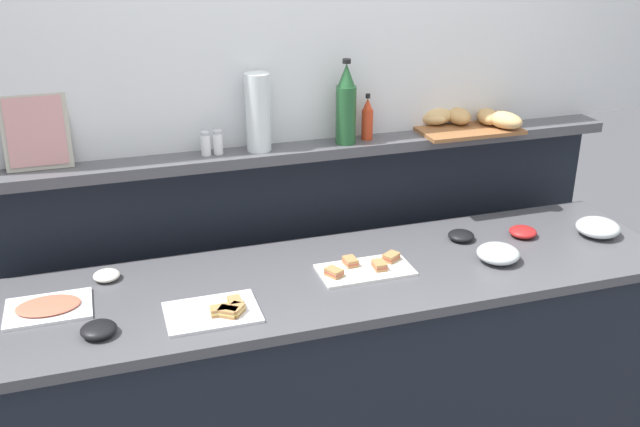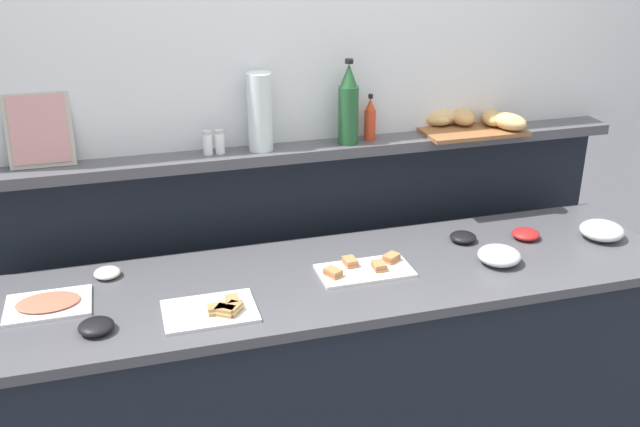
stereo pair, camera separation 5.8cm
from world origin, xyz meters
TOP-DOWN VIEW (x-y plane):
  - ground_plane at (0.00, 0.60)m, footprint 12.00×12.00m
  - buffet_counter at (0.00, 0.00)m, footprint 2.38×0.62m
  - back_ledge_unit at (0.00, 0.48)m, footprint 2.50×0.22m
  - sandwich_platter_rear at (0.09, -0.01)m, footprint 0.32×0.17m
  - sandwich_platter_side at (-0.45, -0.14)m, footprint 0.29×0.20m
  - cold_cuts_platter at (-0.94, 0.05)m, footprint 0.26×0.19m
  - glass_bowl_large at (1.03, -0.00)m, footprint 0.16×0.16m
  - glass_bowl_medium at (0.56, -0.08)m, footprint 0.15×0.15m
  - condiment_bowl_red at (-0.76, 0.20)m, footprint 0.09×0.09m
  - condiment_bowl_dark at (0.52, 0.12)m, footprint 0.10×0.10m
  - condiment_bowl_teal at (0.76, 0.08)m, footprint 0.10×0.10m
  - condiment_bowl_cream at (-0.80, -0.15)m, footprint 0.11×0.11m
  - hot_sauce_bottle at (0.25, 0.41)m, footprint 0.04×0.04m
  - wine_bottle_green at (0.15, 0.39)m, footprint 0.08×0.08m
  - salt_shaker at (-0.37, 0.41)m, footprint 0.03×0.03m
  - pepper_shaker at (-0.33, 0.41)m, footprint 0.03×0.03m
  - bread_basket at (0.67, 0.42)m, footprint 0.40×0.30m
  - framed_picture at (-0.93, 0.45)m, footprint 0.22×0.07m
  - water_carafe at (-0.18, 0.41)m, footprint 0.09×0.09m

SIDE VIEW (x-z plane):
  - ground_plane at x=0.00m, z-range 0.00..0.00m
  - buffet_counter at x=0.00m, z-range 0.00..0.90m
  - back_ledge_unit at x=0.00m, z-range 0.03..1.27m
  - cold_cuts_platter at x=-0.94m, z-range 0.90..0.92m
  - sandwich_platter_side at x=-0.45m, z-range 0.89..0.93m
  - sandwich_platter_rear at x=0.09m, z-range 0.89..0.93m
  - condiment_bowl_red at x=-0.76m, z-range 0.90..0.93m
  - condiment_bowl_dark at x=0.52m, z-range 0.90..0.94m
  - condiment_bowl_teal at x=0.76m, z-range 0.90..0.94m
  - condiment_bowl_cream at x=-0.80m, z-range 0.90..0.94m
  - glass_bowl_medium at x=0.56m, z-range 0.90..0.96m
  - glass_bowl_large at x=1.03m, z-range 0.90..0.96m
  - bread_basket at x=0.67m, z-range 1.23..1.31m
  - salt_shaker at x=-0.37m, z-range 1.23..1.32m
  - pepper_shaker at x=-0.33m, z-range 1.23..1.32m
  - hot_sauce_bottle at x=0.25m, z-range 1.22..1.40m
  - framed_picture at x=-0.93m, z-range 1.23..1.49m
  - water_carafe at x=-0.18m, z-range 1.23..1.52m
  - wine_bottle_green at x=0.15m, z-range 1.22..1.53m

